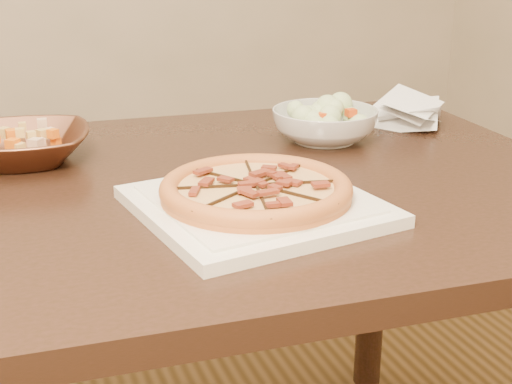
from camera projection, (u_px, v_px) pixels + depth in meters
dining_table at (165, 243)px, 1.16m from camera, size 1.44×0.97×0.75m
plate at (256, 205)px, 1.01m from camera, size 0.36×0.36×0.02m
pizza at (256, 189)px, 1.00m from camera, size 0.27×0.27×0.03m
bronze_bowl at (21, 147)px, 1.22m from camera, size 0.27×0.27×0.06m
mixed_dish at (19, 123)px, 1.21m from camera, size 0.12×0.11×0.03m
salad_bowl at (325, 125)px, 1.35m from camera, size 0.22×0.22×0.06m
salad at (326, 100)px, 1.33m from camera, size 0.11×0.11×0.04m
cling_film at (409, 115)px, 1.45m from camera, size 0.16×0.14×0.05m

